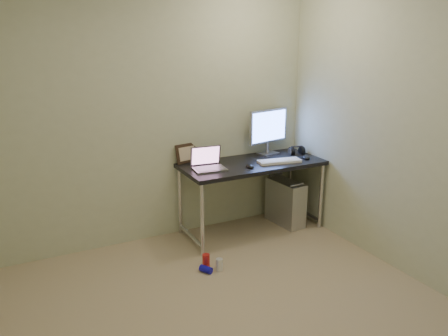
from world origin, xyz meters
TOP-DOWN VIEW (x-y plane):
  - floor at (0.00, 0.00)m, footprint 3.50×3.50m
  - wall_back at (0.00, 1.75)m, footprint 3.50×0.02m
  - wall_right at (1.75, 0.00)m, footprint 0.02×3.50m
  - desk at (1.01, 1.43)m, footprint 1.46×0.64m
  - tower_computer at (1.43, 1.42)m, footprint 0.24×0.48m
  - cable_a at (1.38, 1.70)m, footprint 0.01×0.16m
  - cable_b at (1.47, 1.68)m, footprint 0.02×0.11m
  - can_red at (0.25, 0.94)m, footprint 0.08×0.08m
  - can_white at (0.33, 0.83)m, footprint 0.06×0.06m
  - can_blue at (0.21, 0.85)m, footprint 0.11×0.13m
  - laptop at (0.51, 1.43)m, footprint 0.33×0.28m
  - monitor at (1.33, 1.65)m, footprint 0.52×0.19m
  - keyboard at (1.25, 1.30)m, footprint 0.46×0.21m
  - mouse_right at (1.58, 1.29)m, footprint 0.09×0.13m
  - mouse_left at (0.89, 1.28)m, footprint 0.08×0.11m
  - headphones at (1.61, 1.50)m, footprint 0.18×0.11m
  - picture_frame at (0.41, 1.73)m, footprint 0.25×0.12m
  - webcam at (0.60, 1.67)m, footprint 0.04×0.04m

SIDE VIEW (x-z plane):
  - floor at x=0.00m, z-range 0.00..0.00m
  - can_blue at x=0.21m, z-range 0.00..0.06m
  - can_white at x=0.33m, z-range 0.00..0.11m
  - can_red at x=0.25m, z-range 0.00..0.12m
  - tower_computer at x=1.43m, z-range -0.01..0.50m
  - cable_b at x=1.47m, z-range 0.02..0.74m
  - cable_a at x=1.38m, z-range 0.06..0.74m
  - desk at x=1.01m, z-range 0.29..1.04m
  - keyboard at x=1.25m, z-range 0.75..0.78m
  - mouse_left at x=0.89m, z-range 0.75..0.79m
  - mouse_right at x=1.58m, z-range 0.75..0.79m
  - headphones at x=1.61m, z-range 0.72..0.84m
  - laptop at x=0.51m, z-range 0.69..0.90m
  - webcam at x=0.60m, z-range 0.78..0.90m
  - picture_frame at x=0.41m, z-range 0.75..0.95m
  - monitor at x=1.33m, z-range 0.79..1.28m
  - wall_back at x=0.00m, z-range 0.00..2.50m
  - wall_right at x=1.75m, z-range 0.00..2.50m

